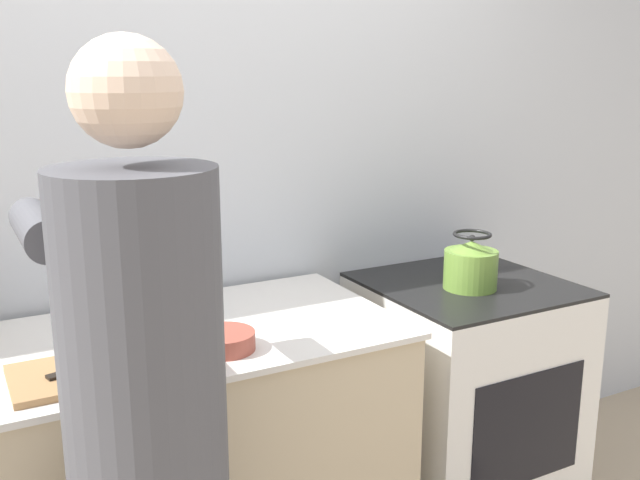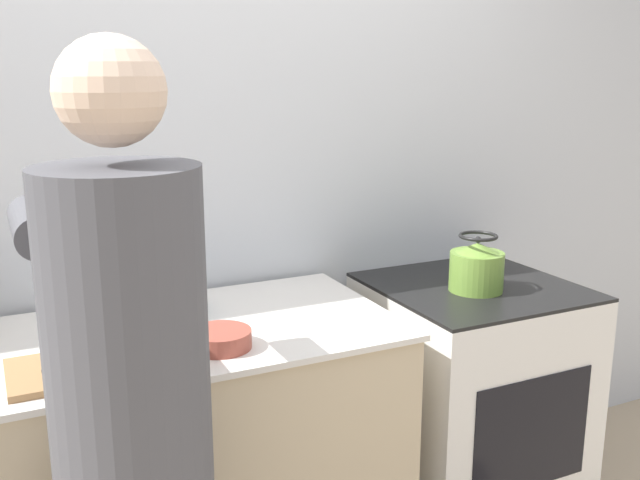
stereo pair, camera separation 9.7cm
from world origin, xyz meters
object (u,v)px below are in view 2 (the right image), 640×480
(cutting_board, at_px, (86,367))
(kettle, at_px, (477,267))
(knife, at_px, (87,362))
(oven, at_px, (469,403))
(bowl_prep, at_px, (220,339))
(person, at_px, (132,423))

(cutting_board, bearing_deg, kettle, 5.16)
(knife, relative_size, kettle, 1.18)
(oven, distance_m, knife, 1.43)
(cutting_board, bearing_deg, knife, 28.04)
(oven, relative_size, knife, 3.88)
(oven, xyz_separation_m, bowl_prep, (-0.99, -0.18, 0.48))
(oven, distance_m, person, 1.50)
(cutting_board, relative_size, bowl_prep, 2.21)
(cutting_board, distance_m, knife, 0.01)
(cutting_board, height_order, knife, knife)
(person, distance_m, knife, 0.38)
(person, relative_size, cutting_board, 4.55)
(bowl_prep, bearing_deg, cutting_board, 179.02)
(oven, xyz_separation_m, cutting_board, (-1.35, -0.17, 0.47))
(person, xyz_separation_m, knife, (-0.03, 0.38, -0.00))
(person, relative_size, knife, 7.33)
(person, relative_size, bowl_prep, 10.04)
(kettle, bearing_deg, knife, -174.91)
(person, height_order, knife, person)
(kettle, bearing_deg, cutting_board, -174.84)
(knife, distance_m, kettle, 1.31)
(cutting_board, xyz_separation_m, bowl_prep, (0.35, -0.01, 0.02))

